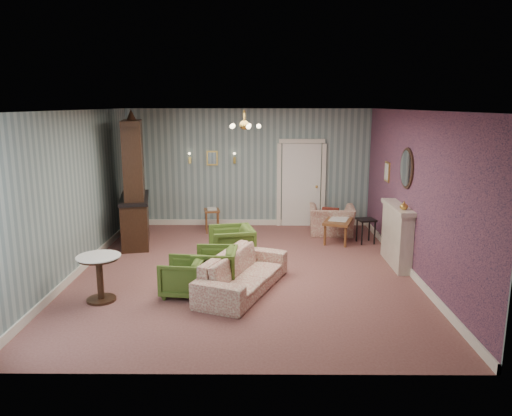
{
  "coord_description": "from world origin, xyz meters",
  "views": [
    {
      "loc": [
        0.26,
        -8.52,
        3.01
      ],
      "look_at": [
        0.2,
        0.4,
        1.1
      ],
      "focal_mm": 34.26,
      "sensor_mm": 36.0,
      "label": 1
    }
  ],
  "objects_px": {
    "wingback_chair": "(332,215)",
    "side_table_black": "(366,231)",
    "olive_chair_c": "(232,244)",
    "olive_chair_a": "(183,275)",
    "dresser": "(133,179)",
    "coffee_table": "(338,230)",
    "sofa_chintz": "(243,266)",
    "pedestal_table": "(100,278)",
    "olive_chair_b": "(215,265)",
    "fireplace": "(397,235)"
  },
  "relations": [
    {
      "from": "wingback_chair",
      "to": "side_table_black",
      "type": "xyz_separation_m",
      "value": [
        0.64,
        -0.75,
        -0.18
      ]
    },
    {
      "from": "fireplace",
      "to": "pedestal_table",
      "type": "relative_size",
      "value": 1.9
    },
    {
      "from": "olive_chair_c",
      "to": "dresser",
      "type": "relative_size",
      "value": 0.29
    },
    {
      "from": "olive_chair_a",
      "to": "fireplace",
      "type": "height_order",
      "value": "fireplace"
    },
    {
      "from": "side_table_black",
      "to": "pedestal_table",
      "type": "bearing_deg",
      "value": -145.9
    },
    {
      "from": "wingback_chair",
      "to": "side_table_black",
      "type": "relative_size",
      "value": 1.88
    },
    {
      "from": "olive_chair_b",
      "to": "coffee_table",
      "type": "relative_size",
      "value": 0.73
    },
    {
      "from": "olive_chair_a",
      "to": "pedestal_table",
      "type": "height_order",
      "value": "pedestal_table"
    },
    {
      "from": "olive_chair_a",
      "to": "coffee_table",
      "type": "relative_size",
      "value": 0.67
    },
    {
      "from": "olive_chair_a",
      "to": "fireplace",
      "type": "relative_size",
      "value": 0.48
    },
    {
      "from": "dresser",
      "to": "pedestal_table",
      "type": "height_order",
      "value": "dresser"
    },
    {
      "from": "olive_chair_c",
      "to": "dresser",
      "type": "distance_m",
      "value": 2.83
    },
    {
      "from": "olive_chair_a",
      "to": "side_table_black",
      "type": "distance_m",
      "value": 4.66
    },
    {
      "from": "dresser",
      "to": "coffee_table",
      "type": "bearing_deg",
      "value": -10.25
    },
    {
      "from": "fireplace",
      "to": "coffee_table",
      "type": "xyz_separation_m",
      "value": [
        -0.83,
        1.61,
        -0.33
      ]
    },
    {
      "from": "wingback_chair",
      "to": "pedestal_table",
      "type": "distance_m",
      "value": 5.77
    },
    {
      "from": "dresser",
      "to": "wingback_chair",
      "type": "bearing_deg",
      "value": -2.48
    },
    {
      "from": "wingback_chair",
      "to": "side_table_black",
      "type": "height_order",
      "value": "wingback_chair"
    },
    {
      "from": "olive_chair_b",
      "to": "olive_chair_c",
      "type": "relative_size",
      "value": 0.9
    },
    {
      "from": "sofa_chintz",
      "to": "pedestal_table",
      "type": "distance_m",
      "value": 2.25
    },
    {
      "from": "coffee_table",
      "to": "sofa_chintz",
      "type": "bearing_deg",
      "value": -124.5
    },
    {
      "from": "olive_chair_b",
      "to": "olive_chair_c",
      "type": "bearing_deg",
      "value": 171.32
    },
    {
      "from": "wingback_chair",
      "to": "sofa_chintz",
      "type": "bearing_deg",
      "value": 65.96
    },
    {
      "from": "olive_chair_a",
      "to": "olive_chair_b",
      "type": "relative_size",
      "value": 0.91
    },
    {
      "from": "side_table_black",
      "to": "olive_chair_b",
      "type": "bearing_deg",
      "value": -139.65
    },
    {
      "from": "olive_chair_b",
      "to": "wingback_chair",
      "type": "relative_size",
      "value": 0.71
    },
    {
      "from": "olive_chair_b",
      "to": "sofa_chintz",
      "type": "bearing_deg",
      "value": 71.42
    },
    {
      "from": "coffee_table",
      "to": "side_table_black",
      "type": "relative_size",
      "value": 1.82
    },
    {
      "from": "sofa_chintz",
      "to": "side_table_black",
      "type": "xyz_separation_m",
      "value": [
        2.6,
        2.8,
        -0.14
      ]
    },
    {
      "from": "fireplace",
      "to": "side_table_black",
      "type": "relative_size",
      "value": 2.55
    },
    {
      "from": "dresser",
      "to": "fireplace",
      "type": "relative_size",
      "value": 2.02
    },
    {
      "from": "dresser",
      "to": "coffee_table",
      "type": "distance_m",
      "value": 4.63
    },
    {
      "from": "sofa_chintz",
      "to": "dresser",
      "type": "relative_size",
      "value": 0.75
    },
    {
      "from": "olive_chair_a",
      "to": "dresser",
      "type": "xyz_separation_m",
      "value": [
        -1.5,
        3.02,
        1.08
      ]
    },
    {
      "from": "olive_chair_a",
      "to": "sofa_chintz",
      "type": "relative_size",
      "value": 0.31
    },
    {
      "from": "coffee_table",
      "to": "side_table_black",
      "type": "height_order",
      "value": "side_table_black"
    },
    {
      "from": "pedestal_table",
      "to": "wingback_chair",
      "type": "bearing_deg",
      "value": 43.92
    },
    {
      "from": "coffee_table",
      "to": "pedestal_table",
      "type": "xyz_separation_m",
      "value": [
        -4.23,
        -3.4,
        0.11
      ]
    },
    {
      "from": "olive_chair_a",
      "to": "olive_chair_b",
      "type": "height_order",
      "value": "olive_chair_b"
    },
    {
      "from": "olive_chair_a",
      "to": "wingback_chair",
      "type": "xyz_separation_m",
      "value": [
        2.91,
        3.76,
        0.12
      ]
    },
    {
      "from": "olive_chair_b",
      "to": "fireplace",
      "type": "height_order",
      "value": "fireplace"
    },
    {
      "from": "olive_chair_a",
      "to": "olive_chair_c",
      "type": "relative_size",
      "value": 0.82
    },
    {
      "from": "fireplace",
      "to": "coffee_table",
      "type": "bearing_deg",
      "value": 117.38
    },
    {
      "from": "fireplace",
      "to": "side_table_black",
      "type": "xyz_separation_m",
      "value": [
        -0.26,
        1.46,
        -0.31
      ]
    },
    {
      "from": "sofa_chintz",
      "to": "olive_chair_b",
      "type": "bearing_deg",
      "value": 91.17
    },
    {
      "from": "wingback_chair",
      "to": "coffee_table",
      "type": "relative_size",
      "value": 1.03
    },
    {
      "from": "dresser",
      "to": "coffee_table",
      "type": "xyz_separation_m",
      "value": [
        4.48,
        0.13,
        -1.16
      ]
    },
    {
      "from": "olive_chair_b",
      "to": "sofa_chintz",
      "type": "relative_size",
      "value": 0.34
    },
    {
      "from": "olive_chair_c",
      "to": "side_table_black",
      "type": "xyz_separation_m",
      "value": [
        2.86,
        1.46,
        -0.13
      ]
    },
    {
      "from": "coffee_table",
      "to": "wingback_chair",
      "type": "bearing_deg",
      "value": 96.53
    }
  ]
}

